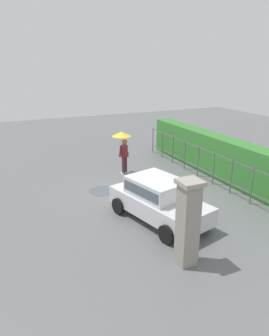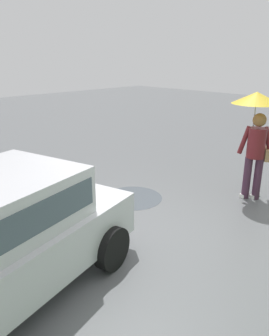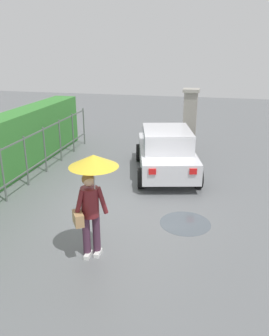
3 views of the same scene
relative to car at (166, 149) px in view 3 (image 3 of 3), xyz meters
name	(u,v)px [view 3 (image 3 of 3)]	position (x,y,z in m)	size (l,w,h in m)	color
ground_plane	(133,202)	(-2.34, 0.53, -0.80)	(40.00, 40.00, 0.00)	slate
car	(166,149)	(0.00, 0.00, 0.00)	(3.98, 2.54, 1.48)	silver
pedestrian	(91,184)	(-4.89, 0.71, 0.72)	(0.91, 0.91, 2.10)	#47283D
gate_pillar	(190,120)	(2.55, -0.53, 0.44)	(0.60, 0.60, 2.42)	gray
fence_section	(15,165)	(-2.50, 3.82, 0.02)	(10.47, 0.05, 1.50)	#59605B
puddle_near	(185,223)	(-3.19, -0.92, -0.80)	(1.19, 1.19, 0.00)	#4C545B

